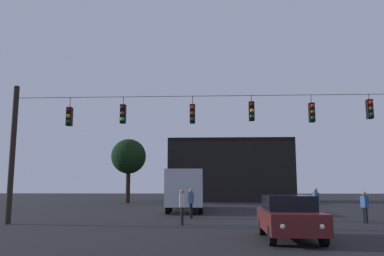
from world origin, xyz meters
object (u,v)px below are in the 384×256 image
Objects in this scene: city_bus at (187,186)px; tree_left_silhouette at (129,157)px; pedestrian_crossing_left at (182,205)px; pedestrian_crossing_center at (316,202)px; pedestrian_near_bus at (365,205)px; car_near_right at (289,216)px; pedestrian_crossing_right at (191,201)px.

city_bus is 1.50× the size of tree_left_silhouette.
city_bus is 11.92m from pedestrian_crossing_left.
tree_left_silhouette reaches higher than pedestrian_crossing_left.
pedestrian_crossing_center is 0.24× the size of tree_left_silhouette.
tree_left_silhouette is (-17.39, 24.67, 4.43)m from pedestrian_near_bus.
city_bus is 2.53× the size of car_near_right.
pedestrian_near_bus is 30.51m from tree_left_silhouette.
pedestrian_near_bus is at bearing -16.52° from pedestrian_crossing_right.
tree_left_silhouette reaches higher than pedestrian_near_bus.
tree_left_silhouette is at bearing 118.19° from city_bus.
city_bus is 6.44× the size of pedestrian_crossing_right.
pedestrian_near_bus is at bearing -54.83° from tree_left_silhouette.
city_bus reaches higher than car_near_right.
pedestrian_crossing_left is 27.73m from tree_left_silhouette.
city_bus is 7.81m from pedestrian_crossing_right.
pedestrian_crossing_right reaches higher than car_near_right.
pedestrian_crossing_left is (-4.12, 5.18, 0.17)m from car_near_right.
city_bus is 14.28m from pedestrian_near_bus.
tree_left_silhouette is at bearing 110.83° from pedestrian_crossing_right.
pedestrian_crossing_right reaches higher than pedestrian_near_bus.
tree_left_silhouette is (-15.25, 23.47, 4.31)m from pedestrian_crossing_center.
pedestrian_crossing_right is (0.24, 4.15, 0.01)m from pedestrian_crossing_left.
pedestrian_near_bus is at bearing 52.36° from car_near_right.
pedestrian_crossing_left is at bearing -87.68° from city_bus.
pedestrian_near_bus is 0.21× the size of tree_left_silhouette.
pedestrian_crossing_center is (7.60, -9.19, -0.87)m from city_bus.
pedestrian_crossing_center reaches higher than pedestrian_crossing_right.
pedestrian_crossing_center is at bearing -56.99° from tree_left_silhouette.
pedestrian_crossing_left is 9.37m from pedestrian_near_bus.
pedestrian_crossing_center is 7.03m from pedestrian_crossing_right.
city_bus reaches higher than pedestrian_near_bus.
tree_left_silhouette is (-7.65, 14.28, 3.44)m from city_bus.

